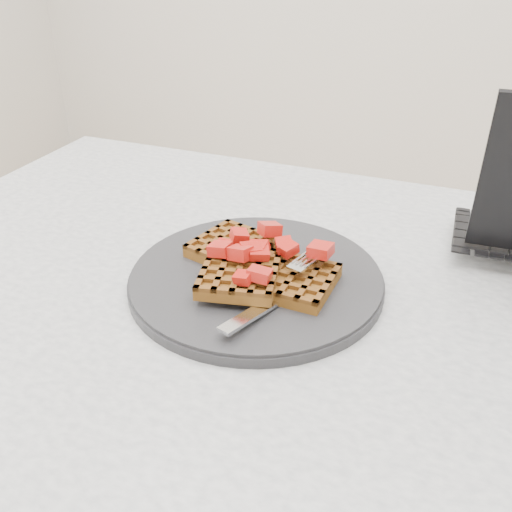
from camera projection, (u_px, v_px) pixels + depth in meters
name	position (u px, v px, depth m)	size (l,w,h in m)	color
table	(301.00, 374.00, 0.72)	(1.20, 0.80, 0.75)	silver
plate	(256.00, 279.00, 0.69)	(0.31, 0.31, 0.02)	#242427
waffles	(255.00, 267.00, 0.68)	(0.20, 0.18, 0.03)	brown
strawberry_pile	(256.00, 246.00, 0.67)	(0.15, 0.15, 0.02)	#9D0603
fork	(280.00, 293.00, 0.63)	(0.02, 0.18, 0.02)	silver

